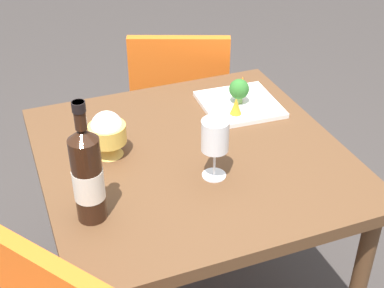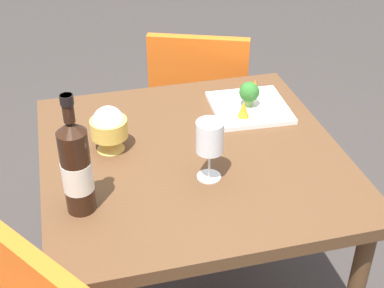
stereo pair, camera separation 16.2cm
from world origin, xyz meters
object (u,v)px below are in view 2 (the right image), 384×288
at_px(chair_by_wall, 200,101).
at_px(carrot_garnish_right, 244,109).
at_px(wine_bottle, 76,167).
at_px(serving_plate, 249,107).
at_px(broccoli_floret, 249,92).
at_px(rice_bowl, 109,128).
at_px(carrot_garnish_left, 255,87).
at_px(wine_glass, 210,138).

bearing_deg(chair_by_wall, carrot_garnish_right, -68.38).
bearing_deg(carrot_garnish_right, wine_bottle, -59.91).
bearing_deg(wine_bottle, serving_plate, 122.83).
xyz_separation_m(serving_plate, broccoli_floret, (0.00, -0.00, 0.06)).
relative_size(serving_plate, broccoli_floret, 3.05).
distance_m(rice_bowl, carrot_garnish_right, 0.44).
bearing_deg(broccoli_floret, wine_bottle, -56.98).
relative_size(broccoli_floret, carrot_garnish_right, 1.53).
distance_m(serving_plate, carrot_garnish_right, 0.09).
bearing_deg(carrot_garnish_left, chair_by_wall, -168.11).
xyz_separation_m(chair_by_wall, wine_glass, (0.81, -0.19, 0.34)).
bearing_deg(broccoli_floret, carrot_garnish_left, 145.65).
bearing_deg(carrot_garnish_right, carrot_garnish_left, 146.82).
relative_size(chair_by_wall, wine_bottle, 2.55).
relative_size(wine_glass, rice_bowl, 1.26).
bearing_deg(chair_by_wall, wine_glass, -81.74).
bearing_deg(wine_bottle, wine_glass, 97.75).
height_order(wine_bottle, carrot_garnish_left, wine_bottle).
distance_m(wine_bottle, wine_glass, 0.36).
bearing_deg(serving_plate, carrot_garnish_left, 148.39).
distance_m(serving_plate, broccoli_floret, 0.06).
relative_size(chair_by_wall, carrot_garnish_right, 15.20).
bearing_deg(carrot_garnish_right, wine_glass, -35.40).
xyz_separation_m(rice_bowl, carrot_garnish_left, (-0.19, 0.52, -0.03)).
distance_m(rice_bowl, broccoli_floret, 0.49).
bearing_deg(serving_plate, wine_bottle, -57.17).
xyz_separation_m(broccoli_floret, carrot_garnish_left, (-0.07, 0.04, -0.02)).
xyz_separation_m(wine_bottle, carrot_garnish_left, (-0.45, 0.63, -0.09)).
height_order(chair_by_wall, wine_bottle, wine_bottle).
bearing_deg(carrot_garnish_left, wine_glass, -34.69).
distance_m(chair_by_wall, wine_glass, 0.90).
distance_m(wine_bottle, serving_plate, 0.72).
xyz_separation_m(wine_bottle, carrot_garnish_right, (-0.32, 0.55, -0.09)).
bearing_deg(wine_bottle, chair_by_wall, 147.41).
height_order(rice_bowl, broccoli_floret, rice_bowl).
distance_m(chair_by_wall, carrot_garnish_right, 0.60).
height_order(broccoli_floret, carrot_garnish_right, broccoli_floret).
bearing_deg(carrot_garnish_left, rice_bowl, -70.39).
distance_m(wine_glass, rice_bowl, 0.33).
xyz_separation_m(rice_bowl, broccoli_floret, (-0.12, 0.48, -0.01)).
xyz_separation_m(chair_by_wall, rice_bowl, (0.59, -0.44, 0.29)).
bearing_deg(rice_bowl, serving_plate, 104.12).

